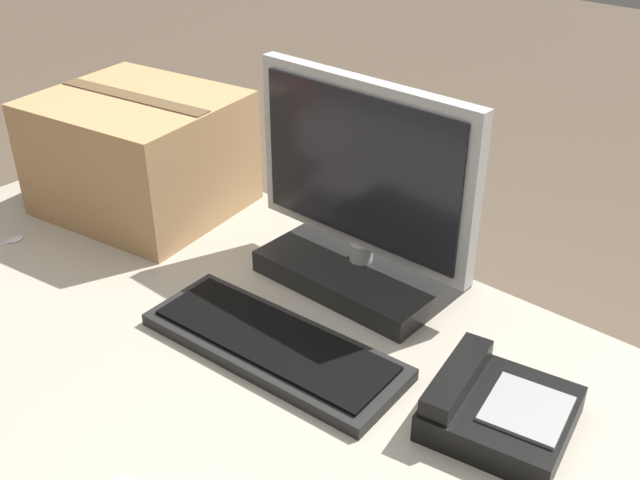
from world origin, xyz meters
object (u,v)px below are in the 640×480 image
keyboard (273,345)px  cardboard_box (140,153)px  monitor (362,212)px  desk_phone (496,409)px

keyboard → cardboard_box: bearing=158.2°
monitor → keyboard: (0.03, -0.27, -0.13)m
desk_phone → cardboard_box: bearing=164.1°
keyboard → desk_phone: bearing=10.3°
monitor → cardboard_box: monitor is taller
monitor → desk_phone: 0.44m
desk_phone → cardboard_box: size_ratio=0.51×
desk_phone → monitor: bearing=145.9°
monitor → desk_phone: (0.39, -0.17, -0.12)m
monitor → keyboard: 0.30m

